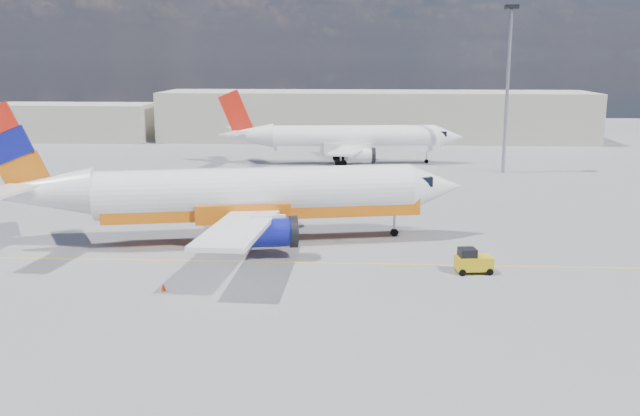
# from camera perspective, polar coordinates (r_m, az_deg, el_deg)

# --- Properties ---
(ground) EXTENTS (240.00, 240.00, 0.00)m
(ground) POSITION_cam_1_polar(r_m,az_deg,el_deg) (45.68, -0.28, -5.51)
(ground) COLOR slate
(ground) RESTS_ON ground
(taxi_line) EXTENTS (70.00, 0.15, 0.01)m
(taxi_line) POSITION_cam_1_polar(r_m,az_deg,el_deg) (48.54, -0.06, -4.43)
(taxi_line) COLOR yellow
(taxi_line) RESTS_ON ground
(terminal_main) EXTENTS (70.00, 14.00, 8.00)m
(terminal_main) POSITION_cam_1_polar(r_m,az_deg,el_deg) (118.87, 4.43, 7.35)
(terminal_main) COLOR beige
(terminal_main) RESTS_ON ground
(terminal_annex) EXTENTS (26.00, 10.00, 6.00)m
(terminal_annex) POSITION_cam_1_polar(r_m,az_deg,el_deg) (125.40, -19.21, 6.51)
(terminal_annex) COLOR beige
(terminal_annex) RESTS_ON ground
(main_jet) EXTENTS (35.85, 27.65, 10.82)m
(main_jet) POSITION_cam_1_polar(r_m,az_deg,el_deg) (53.52, -6.32, 1.03)
(main_jet) COLOR white
(main_jet) RESTS_ON ground
(second_jet) EXTENTS (31.65, 24.94, 9.60)m
(second_jet) POSITION_cam_1_polar(r_m,az_deg,el_deg) (92.47, 2.14, 5.52)
(second_jet) COLOR white
(second_jet) RESTS_ON ground
(gse_tug) EXTENTS (2.47, 1.72, 1.65)m
(gse_tug) POSITION_cam_1_polar(r_m,az_deg,el_deg) (47.26, 12.10, -4.19)
(gse_tug) COLOR black
(gse_tug) RESTS_ON ground
(traffic_cone) EXTENTS (0.40, 0.40, 0.56)m
(traffic_cone) POSITION_cam_1_polar(r_m,az_deg,el_deg) (43.79, -12.43, -6.22)
(traffic_cone) COLOR white
(traffic_cone) RESTS_ON ground
(floodlight_mast) EXTENTS (1.42, 1.42, 19.51)m
(floodlight_mast) POSITION_cam_1_polar(r_m,az_deg,el_deg) (87.64, 14.82, 10.34)
(floodlight_mast) COLOR #9C9BA3
(floodlight_mast) RESTS_ON ground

